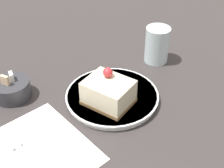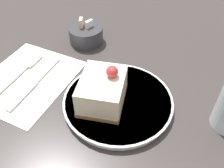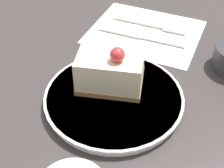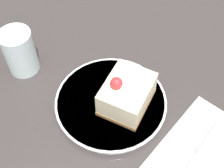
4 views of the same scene
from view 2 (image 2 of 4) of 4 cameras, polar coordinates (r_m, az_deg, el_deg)
name	(u,v)px [view 2 (image 2 of 4)]	position (r m, az deg, el deg)	size (l,w,h in m)	color
ground_plane	(100,112)	(0.48, -2.73, -6.34)	(4.00, 4.00, 0.00)	#383333
plate	(118,102)	(0.48, 1.38, -4.07)	(0.21, 0.21, 0.02)	white
cake_slice	(104,91)	(0.46, -1.95, -1.51)	(0.09, 0.11, 0.08)	olive
napkin	(27,79)	(0.57, -18.92, 1.01)	(0.20, 0.23, 0.00)	white
fork	(21,71)	(0.59, -19.99, 2.84)	(0.03, 0.16, 0.00)	silver
knife	(31,87)	(0.54, -18.07, -0.57)	(0.03, 0.17, 0.00)	silver
sugar_bowl	(86,34)	(0.64, -5.96, 11.24)	(0.09, 0.09, 0.06)	#333338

